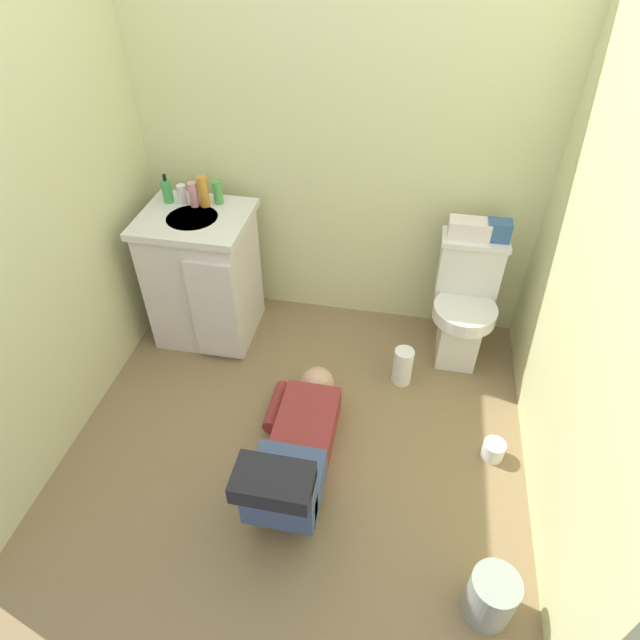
{
  "coord_description": "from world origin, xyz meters",
  "views": [
    {
      "loc": [
        0.44,
        -1.72,
        2.29
      ],
      "look_at": [
        0.03,
        0.38,
        0.45
      ],
      "focal_mm": 30.1,
      "sensor_mm": 36.0,
      "label": 1
    }
  ],
  "objects_px": {
    "faucet": "(201,195)",
    "toiletry_bag": "(499,230)",
    "vanity_cabinet": "(204,276)",
    "tissue_box": "(470,228)",
    "bottle_green": "(218,192)",
    "bottle_amber": "(203,191)",
    "bottle_white": "(182,194)",
    "soap_dispenser": "(167,191)",
    "toilet_paper_roll": "(493,450)",
    "bottle_pink": "(193,194)",
    "toilet": "(464,303)",
    "trash_can": "(491,597)",
    "person_plumber": "(295,451)",
    "paper_towel_roll": "(403,366)"
  },
  "relations": [
    {
      "from": "faucet",
      "to": "soap_dispenser",
      "type": "distance_m",
      "value": 0.19
    },
    {
      "from": "tissue_box",
      "to": "bottle_amber",
      "type": "relative_size",
      "value": 1.26
    },
    {
      "from": "bottle_green",
      "to": "bottle_amber",
      "type": "bearing_deg",
      "value": -146.38
    },
    {
      "from": "toilet",
      "to": "vanity_cabinet",
      "type": "relative_size",
      "value": 0.91
    },
    {
      "from": "person_plumber",
      "to": "toiletry_bag",
      "type": "relative_size",
      "value": 8.59
    },
    {
      "from": "bottle_green",
      "to": "toiletry_bag",
      "type": "bearing_deg",
      "value": 0.89
    },
    {
      "from": "vanity_cabinet",
      "to": "tissue_box",
      "type": "xyz_separation_m",
      "value": [
        1.48,
        0.19,
        0.38
      ]
    },
    {
      "from": "bottle_pink",
      "to": "paper_towel_roll",
      "type": "bearing_deg",
      "value": -14.8
    },
    {
      "from": "person_plumber",
      "to": "toiletry_bag",
      "type": "xyz_separation_m",
      "value": [
        0.86,
        1.12,
        0.63
      ]
    },
    {
      "from": "soap_dispenser",
      "to": "trash_can",
      "type": "xyz_separation_m",
      "value": [
        1.84,
        -1.54,
        -0.76
      ]
    },
    {
      "from": "soap_dispenser",
      "to": "bottle_amber",
      "type": "xyz_separation_m",
      "value": [
        0.22,
        -0.0,
        0.02
      ]
    },
    {
      "from": "vanity_cabinet",
      "to": "tissue_box",
      "type": "distance_m",
      "value": 1.54
    },
    {
      "from": "toilet",
      "to": "trash_can",
      "type": "distance_m",
      "value": 1.54
    },
    {
      "from": "faucet",
      "to": "bottle_amber",
      "type": "relative_size",
      "value": 0.57
    },
    {
      "from": "faucet",
      "to": "toiletry_bag",
      "type": "distance_m",
      "value": 1.63
    },
    {
      "from": "trash_can",
      "to": "toilet_paper_roll",
      "type": "xyz_separation_m",
      "value": [
        0.06,
        0.76,
        -0.07
      ]
    },
    {
      "from": "bottle_pink",
      "to": "bottle_amber",
      "type": "bearing_deg",
      "value": 11.95
    },
    {
      "from": "tissue_box",
      "to": "bottle_green",
      "type": "distance_m",
      "value": 1.39
    },
    {
      "from": "vanity_cabinet",
      "to": "bottle_amber",
      "type": "height_order",
      "value": "bottle_amber"
    },
    {
      "from": "faucet",
      "to": "toiletry_bag",
      "type": "height_order",
      "value": "faucet"
    },
    {
      "from": "bottle_green",
      "to": "toilet",
      "type": "bearing_deg",
      "value": -2.66
    },
    {
      "from": "toiletry_bag",
      "to": "bottle_white",
      "type": "bearing_deg",
      "value": -177.76
    },
    {
      "from": "tissue_box",
      "to": "toilet_paper_roll",
      "type": "height_order",
      "value": "tissue_box"
    },
    {
      "from": "soap_dispenser",
      "to": "bottle_green",
      "type": "xyz_separation_m",
      "value": [
        0.28,
        0.04,
        -0.0
      ]
    },
    {
      "from": "toilet",
      "to": "paper_towel_roll",
      "type": "height_order",
      "value": "toilet"
    },
    {
      "from": "soap_dispenser",
      "to": "bottle_green",
      "type": "height_order",
      "value": "soap_dispenser"
    },
    {
      "from": "bottle_green",
      "to": "toilet_paper_roll",
      "type": "xyz_separation_m",
      "value": [
        1.62,
        -0.82,
        -0.84
      ]
    },
    {
      "from": "toilet",
      "to": "vanity_cabinet",
      "type": "height_order",
      "value": "vanity_cabinet"
    },
    {
      "from": "tissue_box",
      "to": "toilet_paper_roll",
      "type": "xyz_separation_m",
      "value": [
        0.24,
        -0.84,
        -0.75
      ]
    },
    {
      "from": "bottle_white",
      "to": "bottle_green",
      "type": "distance_m",
      "value": 0.2
    },
    {
      "from": "soap_dispenser",
      "to": "toilet_paper_roll",
      "type": "relative_size",
      "value": 1.51
    },
    {
      "from": "faucet",
      "to": "paper_towel_roll",
      "type": "height_order",
      "value": "faucet"
    },
    {
      "from": "trash_can",
      "to": "toilet_paper_roll",
      "type": "height_order",
      "value": "trash_can"
    },
    {
      "from": "bottle_pink",
      "to": "paper_towel_roll",
      "type": "distance_m",
      "value": 1.51
    },
    {
      "from": "bottle_white",
      "to": "toilet",
      "type": "bearing_deg",
      "value": -0.8
    },
    {
      "from": "vanity_cabinet",
      "to": "toiletry_bag",
      "type": "xyz_separation_m",
      "value": [
        1.63,
        0.19,
        0.39
      ]
    },
    {
      "from": "tissue_box",
      "to": "toiletry_bag",
      "type": "distance_m",
      "value": 0.15
    },
    {
      "from": "vanity_cabinet",
      "to": "faucet",
      "type": "height_order",
      "value": "faucet"
    },
    {
      "from": "paper_towel_roll",
      "to": "person_plumber",
      "type": "bearing_deg",
      "value": -122.61
    },
    {
      "from": "soap_dispenser",
      "to": "bottle_white",
      "type": "relative_size",
      "value": 1.48
    },
    {
      "from": "bottle_green",
      "to": "soap_dispenser",
      "type": "bearing_deg",
      "value": -171.98
    },
    {
      "from": "bottle_white",
      "to": "paper_towel_roll",
      "type": "xyz_separation_m",
      "value": [
        1.32,
        -0.34,
        -0.76
      ]
    },
    {
      "from": "vanity_cabinet",
      "to": "bottle_green",
      "type": "relative_size",
      "value": 6.22
    },
    {
      "from": "vanity_cabinet",
      "to": "tissue_box",
      "type": "bearing_deg",
      "value": 7.33
    },
    {
      "from": "vanity_cabinet",
      "to": "bottle_pink",
      "type": "height_order",
      "value": "bottle_pink"
    },
    {
      "from": "tissue_box",
      "to": "bottle_white",
      "type": "relative_size",
      "value": 1.96
    },
    {
      "from": "vanity_cabinet",
      "to": "soap_dispenser",
      "type": "bearing_deg",
      "value": 146.9
    },
    {
      "from": "toilet",
      "to": "bottle_white",
      "type": "distance_m",
      "value": 1.7
    },
    {
      "from": "tissue_box",
      "to": "bottle_amber",
      "type": "xyz_separation_m",
      "value": [
        -1.45,
        -0.07,
        0.11
      ]
    },
    {
      "from": "person_plumber",
      "to": "soap_dispenser",
      "type": "xyz_separation_m",
      "value": [
        -0.96,
        1.06,
        0.71
      ]
    }
  ]
}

